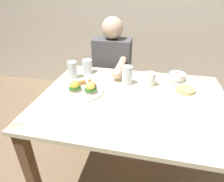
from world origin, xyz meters
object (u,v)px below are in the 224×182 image
at_px(fork, 143,100).
at_px(side_plate, 185,91).
at_px(coffee_mug, 150,79).
at_px(water_glass_extra, 127,76).
at_px(eggs_benedict_plate, 83,89).
at_px(dining_table, 131,112).
at_px(water_glass_near, 87,67).
at_px(water_glass_far, 73,71).
at_px(fruit_bowl, 177,76).
at_px(diner_person, 112,71).

relative_size(fork, side_plate, 0.67).
xyz_separation_m(coffee_mug, water_glass_extra, (-0.16, -0.02, 0.01)).
bearing_deg(eggs_benedict_plate, dining_table, -1.99).
distance_m(dining_table, water_glass_near, 0.54).
bearing_deg(water_glass_far, water_glass_near, 53.38).
height_order(coffee_mug, water_glass_near, water_glass_near).
xyz_separation_m(coffee_mug, fork, (-0.03, -0.22, -0.05)).
bearing_deg(water_glass_far, fork, -21.13).
height_order(fruit_bowl, side_plate, fruit_bowl).
relative_size(dining_table, fork, 8.93).
bearing_deg(water_glass_extra, water_glass_near, 159.68).
distance_m(water_glass_near, water_glass_extra, 0.37).
height_order(dining_table, water_glass_near, water_glass_near).
height_order(dining_table, coffee_mug, coffee_mug).
xyz_separation_m(water_glass_extra, diner_person, (-0.20, 0.41, -0.15)).
bearing_deg(fork, fruit_bowl, 56.72).
height_order(coffee_mug, water_glass_far, water_glass_far).
relative_size(water_glass_extra, diner_person, 0.12).
relative_size(eggs_benedict_plate, side_plate, 1.35).
bearing_deg(water_glass_extra, water_glass_far, 177.70).
height_order(fruit_bowl, water_glass_extra, water_glass_extra).
xyz_separation_m(eggs_benedict_plate, water_glass_far, (-0.16, 0.20, 0.03)).
height_order(eggs_benedict_plate, fruit_bowl, eggs_benedict_plate).
xyz_separation_m(eggs_benedict_plate, fruit_bowl, (0.63, 0.33, 0.01)).
bearing_deg(water_glass_far, fruit_bowl, 9.43).
relative_size(side_plate, diner_person, 0.18).
relative_size(coffee_mug, water_glass_far, 0.85).
bearing_deg(dining_table, water_glass_far, 156.62).
bearing_deg(fork, water_glass_far, 158.87).
relative_size(water_glass_far, side_plate, 0.66).
distance_m(eggs_benedict_plate, water_glass_extra, 0.33).
relative_size(water_glass_far, water_glass_extra, 0.95).
bearing_deg(water_glass_far, side_plate, -4.27).
bearing_deg(fruit_bowl, water_glass_extra, -157.80).
bearing_deg(eggs_benedict_plate, fork, -2.26).
height_order(water_glass_extra, side_plate, water_glass_extra).
xyz_separation_m(fork, side_plate, (0.27, 0.15, 0.01)).
distance_m(fork, water_glass_far, 0.60).
relative_size(water_glass_near, side_plate, 0.56).
bearing_deg(coffee_mug, fruit_bowl, 32.75).
xyz_separation_m(eggs_benedict_plate, water_glass_near, (-0.07, 0.31, 0.03)).
bearing_deg(coffee_mug, fork, -97.62).
bearing_deg(dining_table, eggs_benedict_plate, 178.01).
bearing_deg(dining_table, water_glass_extra, 108.45).
relative_size(dining_table, fruit_bowl, 10.00).
distance_m(side_plate, diner_person, 0.76).
relative_size(eggs_benedict_plate, coffee_mug, 2.43).
height_order(dining_table, diner_person, diner_person).
distance_m(water_glass_far, diner_person, 0.47).
height_order(fork, diner_person, diner_person).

